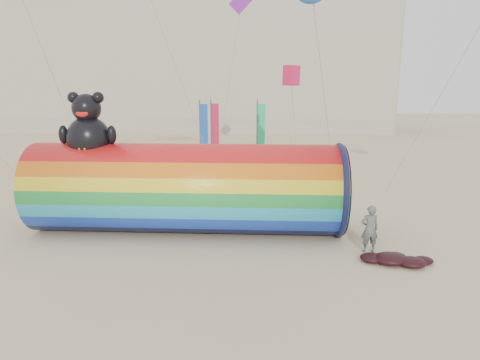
{
  "coord_description": "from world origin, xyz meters",
  "views": [
    {
      "loc": [
        1.44,
        -16.06,
        6.39
      ],
      "look_at": [
        0.5,
        1.5,
        2.4
      ],
      "focal_mm": 32.0,
      "sensor_mm": 36.0,
      "label": 1
    }
  ],
  "objects_px": {
    "windsock_assembly": "(187,186)",
    "kite_handler": "(370,229)",
    "hotel_building": "(168,55)",
    "fabric_bundle": "(396,259)"
  },
  "relations": [
    {
      "from": "windsock_assembly",
      "to": "kite_handler",
      "type": "xyz_separation_m",
      "value": [
        7.41,
        -2.1,
        -1.1
      ]
    },
    {
      "from": "windsock_assembly",
      "to": "hotel_building",
      "type": "bearing_deg",
      "value": 102.97
    },
    {
      "from": "hotel_building",
      "to": "fabric_bundle",
      "type": "distance_m",
      "value": 51.72
    },
    {
      "from": "windsock_assembly",
      "to": "fabric_bundle",
      "type": "distance_m",
      "value": 8.93
    },
    {
      "from": "windsock_assembly",
      "to": "kite_handler",
      "type": "bearing_deg",
      "value": -15.81
    },
    {
      "from": "windsock_assembly",
      "to": "fabric_bundle",
      "type": "bearing_deg",
      "value": -21.31
    },
    {
      "from": "hotel_building",
      "to": "kite_handler",
      "type": "distance_m",
      "value": 50.33
    },
    {
      "from": "windsock_assembly",
      "to": "kite_handler",
      "type": "distance_m",
      "value": 7.78
    },
    {
      "from": "hotel_building",
      "to": "kite_handler",
      "type": "relative_size",
      "value": 32.25
    },
    {
      "from": "hotel_building",
      "to": "fabric_bundle",
      "type": "bearing_deg",
      "value": -68.85
    }
  ]
}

